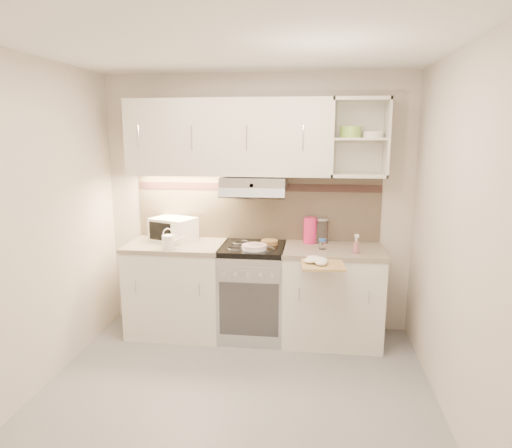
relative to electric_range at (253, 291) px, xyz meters
name	(u,v)px	position (x,y,z in m)	size (l,w,h in m)	color
ground	(234,399)	(0.00, -1.10, -0.45)	(3.00, 3.00, 0.00)	gray
room_shell	(240,176)	(0.00, -0.73, 1.18)	(3.04, 2.84, 2.52)	beige
base_cabinet_left	(177,290)	(-0.75, 0.00, -0.02)	(0.90, 0.60, 0.86)	silver
worktop_left	(176,245)	(-0.75, 0.00, 0.43)	(0.92, 0.62, 0.04)	gray
base_cabinet_right	(332,297)	(0.75, 0.00, -0.02)	(0.90, 0.60, 0.86)	silver
worktop_right	(334,250)	(0.75, 0.00, 0.43)	(0.92, 0.62, 0.04)	gray
electric_range	(253,291)	(0.00, 0.00, 0.00)	(0.60, 0.60, 0.90)	#B7B7BC
microwave	(173,229)	(-0.80, 0.12, 0.56)	(0.48, 0.42, 0.23)	white
watering_can	(169,241)	(-0.75, -0.19, 0.52)	(0.22, 0.11, 0.19)	white
plate_stack	(254,247)	(0.03, -0.13, 0.47)	(0.23, 0.23, 0.05)	white
bread_loaf	(269,242)	(0.15, 0.07, 0.47)	(0.16, 0.16, 0.04)	#B46E47
pink_pitcher	(310,230)	(0.53, 0.18, 0.57)	(0.13, 0.12, 0.25)	#DE225F
glass_jar	(322,230)	(0.64, 0.20, 0.57)	(0.13, 0.13, 0.24)	white
spice_jar	(322,244)	(0.64, -0.04, 0.50)	(0.06, 0.06, 0.09)	silver
spray_bottle	(356,245)	(0.94, -0.15, 0.52)	(0.07, 0.07, 0.18)	pink
cutting_board	(323,265)	(0.64, -0.46, 0.42)	(0.35, 0.31, 0.02)	tan
dish_towel	(318,260)	(0.60, -0.46, 0.46)	(0.23, 0.19, 0.06)	white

